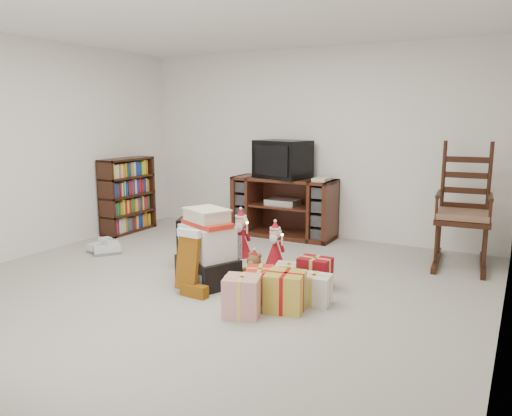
{
  "coord_description": "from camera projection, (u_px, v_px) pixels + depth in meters",
  "views": [
    {
      "loc": [
        2.58,
        -3.79,
        1.63
      ],
      "look_at": [
        0.18,
        0.6,
        0.69
      ],
      "focal_mm": 35.0,
      "sensor_mm": 36.0,
      "label": 1
    }
  ],
  "objects": [
    {
      "name": "room",
      "position": [
        207.0,
        157.0,
        4.55
      ],
      "size": [
        5.01,
        5.01,
        2.51
      ],
      "color": "#B5B1A6",
      "rests_on": "ground"
    },
    {
      "name": "tv_stand",
      "position": [
        284.0,
        207.0,
        6.75
      ],
      "size": [
        1.4,
        0.5,
        0.8
      ],
      "rotation": [
        0.0,
        0.0,
        0.0
      ],
      "color": "#441A13",
      "rests_on": "floor"
    },
    {
      "name": "bookshelf",
      "position": [
        128.0,
        196.0,
        7.02
      ],
      "size": [
        0.28,
        0.85,
        1.04
      ],
      "color": "#34170E",
      "rests_on": "floor"
    },
    {
      "name": "rocking_chair",
      "position": [
        463.0,
        222.0,
        5.46
      ],
      "size": [
        0.64,
        0.97,
        1.4
      ],
      "rotation": [
        0.0,
        0.0,
        0.09
      ],
      "color": "#34170E",
      "rests_on": "floor"
    },
    {
      "name": "gift_pile",
      "position": [
        208.0,
        252.0,
        4.85
      ],
      "size": [
        0.7,
        0.62,
        0.73
      ],
      "rotation": [
        0.0,
        0.0,
        -0.42
      ],
      "color": "black",
      "rests_on": "floor"
    },
    {
      "name": "red_suitcase",
      "position": [
        199.0,
        242.0,
        5.4
      ],
      "size": [
        0.46,
        0.36,
        0.62
      ],
      "rotation": [
        0.0,
        0.0,
        0.41
      ],
      "color": "maroon",
      "rests_on": "floor"
    },
    {
      "name": "stocking",
      "position": [
        188.0,
        261.0,
        4.57
      ],
      "size": [
        0.29,
        0.13,
        0.61
      ],
      "primitive_type": null,
      "rotation": [
        0.0,
        0.0,
        -0.04
      ],
      "color": "#10740C",
      "rests_on": "floor"
    },
    {
      "name": "teddy_bear",
      "position": [
        255.0,
        270.0,
        4.85
      ],
      "size": [
        0.21,
        0.19,
        0.31
      ],
      "color": "brown",
      "rests_on": "floor"
    },
    {
      "name": "santa_figurine",
      "position": [
        275.0,
        251.0,
        5.3
      ],
      "size": [
        0.26,
        0.25,
        0.53
      ],
      "color": "maroon",
      "rests_on": "floor"
    },
    {
      "name": "mrs_claus_figurine",
      "position": [
        241.0,
        240.0,
        5.67
      ],
      "size": [
        0.29,
        0.28,
        0.59
      ],
      "color": "maroon",
      "rests_on": "floor"
    },
    {
      "name": "sneaker_pair",
      "position": [
        104.0,
        248.0,
        5.98
      ],
      "size": [
        0.44,
        0.33,
        0.11
      ],
      "rotation": [
        0.0,
        0.0,
        -0.38
      ],
      "color": "silver",
      "rests_on": "floor"
    },
    {
      "name": "gift_cluster",
      "position": [
        287.0,
        284.0,
        4.47
      ],
      "size": [
        0.8,
        1.17,
        0.27
      ],
      "color": "red",
      "rests_on": "floor"
    },
    {
      "name": "crt_television",
      "position": [
        282.0,
        159.0,
        6.64
      ],
      "size": [
        0.78,
        0.64,
        0.5
      ],
      "rotation": [
        0.0,
        0.0,
        -0.24
      ],
      "color": "black",
      "rests_on": "tv_stand"
    }
  ]
}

